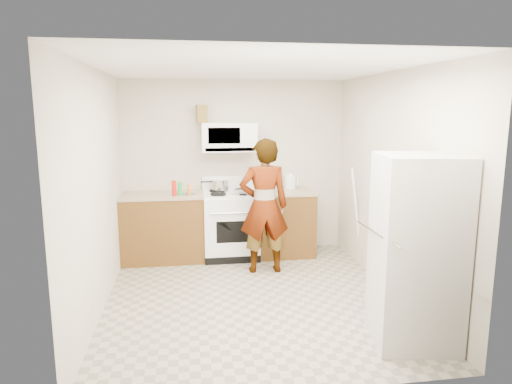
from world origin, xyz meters
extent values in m
plane|color=gray|center=(0.00, 0.00, 0.00)|extent=(3.60, 3.60, 0.00)
cube|color=beige|center=(0.00, 1.79, 1.25)|extent=(3.20, 0.02, 2.50)
cube|color=beige|center=(1.59, 0.00, 1.25)|extent=(0.02, 3.60, 2.50)
cube|color=brown|center=(-1.04, 1.49, 0.45)|extent=(1.12, 0.62, 0.90)
cube|color=tan|center=(-1.04, 1.49, 0.92)|extent=(1.14, 0.64, 0.03)
cube|color=brown|center=(0.68, 1.49, 0.45)|extent=(0.80, 0.62, 0.90)
cube|color=tan|center=(0.68, 1.49, 0.92)|extent=(0.82, 0.64, 0.03)
cube|color=white|center=(-0.10, 1.48, 0.45)|extent=(0.76, 0.65, 0.90)
cube|color=white|center=(-0.10, 1.48, 0.92)|extent=(0.76, 0.62, 0.03)
cube|color=white|center=(-0.10, 1.76, 1.03)|extent=(0.76, 0.08, 0.20)
cube|color=white|center=(-0.10, 1.61, 1.70)|extent=(0.76, 0.38, 0.40)
imported|color=tan|center=(0.27, 0.82, 0.86)|extent=(0.63, 0.42, 1.73)
cube|color=silver|center=(1.30, -1.17, 0.85)|extent=(0.81, 0.81, 1.70)
cylinder|color=white|center=(0.80, 1.68, 1.03)|extent=(0.18, 0.18, 0.19)
cube|color=brown|center=(-0.47, 1.63, 2.02)|extent=(0.16, 0.16, 0.24)
cylinder|color=silver|center=(-0.23, 1.65, 1.02)|extent=(0.30, 0.30, 0.14)
cube|color=white|center=(0.02, 1.34, 0.96)|extent=(0.29, 0.23, 0.05)
cylinder|color=red|center=(-0.87, 1.34, 1.04)|extent=(0.08, 0.08, 0.21)
cylinder|color=orange|center=(-0.67, 1.39, 1.01)|extent=(0.05, 0.05, 0.14)
cylinder|color=green|center=(-0.79, 1.34, 1.03)|extent=(0.07, 0.07, 0.18)
cylinder|color=white|center=(-0.69, 1.42, 0.94)|extent=(0.26, 0.26, 0.01)
cylinder|color=white|center=(1.56, 0.94, 0.67)|extent=(0.27, 0.16, 1.32)
camera|label=1|loc=(-0.69, -4.78, 2.08)|focal=32.00mm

